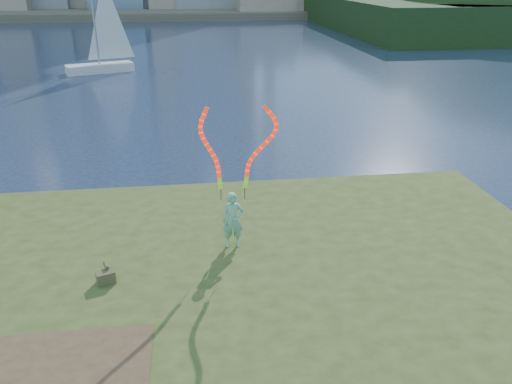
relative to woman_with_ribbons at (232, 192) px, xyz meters
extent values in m
plane|color=#18243C|center=(-1.20, -1.17, -2.26)|extent=(320.00, 320.00, 0.00)
cube|color=#334117|center=(-1.20, -3.67, -2.11)|extent=(20.00, 18.00, 0.30)
cube|color=#334117|center=(-1.20, -3.37, -1.86)|extent=(17.00, 15.00, 0.30)
cube|color=#334117|center=(-1.20, -3.17, -1.61)|extent=(14.00, 12.00, 0.30)
cube|color=#4E4839|center=(-1.20, 93.83, -1.66)|extent=(320.00, 40.00, 1.20)
imported|color=#157946|center=(-0.01, -0.04, -0.74)|extent=(0.52, 0.35, 1.43)
cylinder|color=black|center=(-0.27, 0.06, -0.08)|extent=(0.02, 0.02, 0.30)
cylinder|color=black|center=(0.30, 0.06, -0.08)|extent=(0.02, 0.02, 0.30)
cube|color=#3D4323|center=(-2.92, -1.29, -1.32)|extent=(0.45, 0.37, 0.28)
cylinder|color=#3D4323|center=(-2.92, -1.10, -1.13)|extent=(0.17, 0.28, 0.09)
cube|color=silver|center=(-7.76, 29.52, -1.96)|extent=(5.21, 3.18, 0.69)
cylinder|color=gray|center=(-7.76, 29.52, 1.91)|extent=(0.14, 0.14, 7.54)
camera|label=1|loc=(-0.85, -10.86, 4.77)|focal=35.00mm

